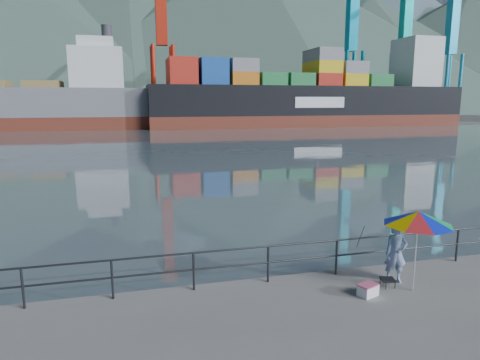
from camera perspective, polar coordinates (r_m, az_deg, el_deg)
The scene contains 13 objects.
harbor_water at distance 138.68m, azimuth -13.68°, elevation 8.25°, with size 500.00×280.00×0.00m, color #506369.
far_dock at distance 102.44m, azimuth -7.64°, elevation 7.75°, with size 200.00×40.00×0.40m, color #514F4C.
guardrail at distance 11.39m, azimuth -1.11°, elevation -11.52°, with size 22.00×0.06×1.03m.
mountains at distance 222.36m, azimuth -3.93°, elevation 18.45°, with size 600.00×332.80×80.00m.
port_cranes at distance 99.06m, azimuth 5.51°, elevation 16.97°, with size 116.00×28.00×38.40m.
container_stacks at distance 107.35m, azimuth 4.03°, elevation 9.47°, with size 58.00×5.40×7.80m.
fisherman at distance 12.26m, azimuth 20.06°, elevation -9.16°, with size 0.58×0.38×1.60m, color #26488E.
beach_umbrella at distance 11.55m, azimuth 22.68°, elevation -4.71°, with size 2.02×2.02×2.10m.
folding_stool at distance 12.12m, azimuth 19.08°, elevation -12.79°, with size 0.42×0.42×0.22m.
cooler_bag at distance 11.46m, azimuth 16.68°, elevation -13.93°, with size 0.48×0.32×0.28m, color white.
fishing_rod at distance 13.26m, azimuth 15.55°, elevation -11.08°, with size 0.02×0.02×2.02m, color black.
bulk_carrier at distance 85.16m, azimuth -28.19°, elevation 8.84°, with size 51.73×8.95×14.50m.
container_ship at distance 88.87m, azimuth 10.17°, elevation 11.01°, with size 63.40×10.57×18.10m.
Camera 1 is at (-2.44, -8.57, 4.80)m, focal length 32.00 mm.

